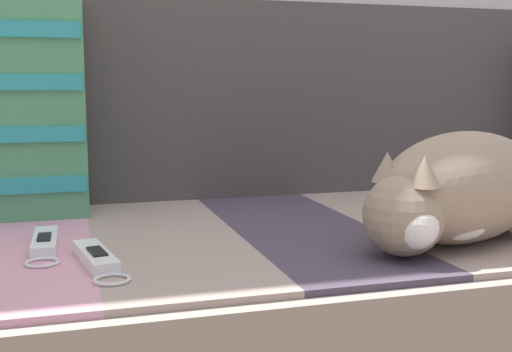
# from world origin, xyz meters

# --- Properties ---
(couch) EXTENTS (2.06, 0.84, 0.41)m
(couch) POSITION_xyz_m (0.00, 0.13, 0.20)
(couch) COLOR #3D3838
(couch) RESTS_ON ground_plane
(sofa_backrest) EXTENTS (2.02, 0.14, 0.44)m
(sofa_backrest) POSITION_xyz_m (0.00, 0.48, 0.63)
(sofa_backrest) COLOR #474242
(sofa_backrest) RESTS_ON couch
(sleeping_cat) EXTENTS (0.41, 0.32, 0.18)m
(sleeping_cat) POSITION_xyz_m (0.07, -0.10, 0.49)
(sleeping_cat) COLOR gray
(sleeping_cat) RESTS_ON couch
(game_remote_near) EXTENTS (0.05, 0.20, 0.02)m
(game_remote_near) POSITION_xyz_m (-0.56, 0.05, 0.42)
(game_remote_near) COLOR white
(game_remote_near) RESTS_ON couch
(game_remote_far) EXTENTS (0.08, 0.20, 0.02)m
(game_remote_far) POSITION_xyz_m (-0.48, -0.06, 0.42)
(game_remote_far) COLOR white
(game_remote_far) RESTS_ON couch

